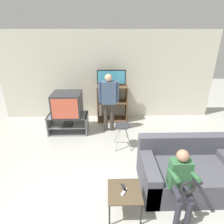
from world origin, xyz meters
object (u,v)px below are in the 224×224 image
object	(u,v)px
snack_table	(124,193)
remote_control_black	(124,188)
television_flat	(111,78)
media_shelf	(112,103)
person_seated_child	(181,180)
couch	(187,172)
television_main	(67,104)
folding_stool	(123,129)
person_standing_adult	(109,98)
tv_stand	(69,123)
remote_control_white	(124,192)

from	to	relation	value
snack_table	remote_control_black	size ratio (longest dim) A/B	3.36
snack_table	television_flat	bearing A→B (deg)	92.00
media_shelf	remote_control_black	bearing A→B (deg)	-88.49
snack_table	person_seated_child	xyz separation A→B (m)	(0.78, -0.04, 0.27)
remote_control_black	couch	xyz separation A→B (m)	(1.15, 0.46, -0.14)
television_main	snack_table	size ratio (longest dim) A/B	1.49
folding_stool	couch	distance (m)	1.62
couch	person_standing_adult	xyz separation A→B (m)	(-1.34, 2.08, 0.66)
tv_stand	folding_stool	xyz separation A→B (m)	(1.40, -0.77, 0.23)
television_main	snack_table	xyz separation A→B (m)	(1.27, -2.53, -0.43)
remote_control_white	person_standing_adult	bearing A→B (deg)	123.97
tv_stand	couch	bearing A→B (deg)	-39.60
couch	tv_stand	bearing A→B (deg)	140.40
person_seated_child	television_main	bearing A→B (deg)	128.60
television_main	couch	size ratio (longest dim) A/B	0.45
couch	folding_stool	bearing A→B (deg)	129.63
television_flat	couch	xyz separation A→B (m)	(1.25, -2.73, -1.02)
tv_stand	couch	distance (m)	3.16
person_standing_adult	snack_table	bearing A→B (deg)	-85.62
person_seated_child	media_shelf	bearing A→B (deg)	104.88
television_main	person_seated_child	xyz separation A→B (m)	(2.05, -2.57, -0.17)
television_main	folding_stool	distance (m)	1.62
remote_control_black	remote_control_white	distance (m)	0.08
folding_stool	person_standing_adult	distance (m)	1.01
television_flat	person_seated_child	xyz separation A→B (m)	(0.89, -3.28, -0.67)
remote_control_white	person_standing_adult	xyz separation A→B (m)	(-0.19, 2.62, 0.53)
folding_stool	person_standing_adult	bearing A→B (deg)	110.40
tv_stand	remote_control_white	xyz separation A→B (m)	(1.28, -2.56, 0.18)
tv_stand	person_seated_child	size ratio (longest dim) A/B	0.96
couch	person_seated_child	xyz separation A→B (m)	(-0.36, -0.55, 0.35)
television_main	television_flat	distance (m)	1.45
remote_control_white	tv_stand	bearing A→B (deg)	146.51
snack_table	couch	xyz separation A→B (m)	(1.14, 0.51, -0.08)
remote_control_black	person_standing_adult	distance (m)	2.60
television_main	television_flat	bearing A→B (deg)	31.38
television_main	person_seated_child	distance (m)	3.29
television_flat	couch	distance (m)	3.17
television_flat	person_standing_adult	bearing A→B (deg)	-97.48
snack_table	person_seated_child	bearing A→B (deg)	-2.70
television_flat	folding_stool	size ratio (longest dim) A/B	1.40
remote_control_black	media_shelf	bearing A→B (deg)	76.91
snack_table	television_main	bearing A→B (deg)	116.65
folding_stool	snack_table	bearing A→B (deg)	-93.66
media_shelf	snack_table	size ratio (longest dim) A/B	2.25
remote_control_black	couch	size ratio (longest dim) A/B	0.09
media_shelf	television_flat	bearing A→B (deg)	-159.40
television_flat	couch	size ratio (longest dim) A/B	0.50
folding_stool	person_standing_adult	world-z (taller)	person_standing_adult
snack_table	couch	world-z (taller)	couch
folding_stool	couch	bearing A→B (deg)	-50.37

